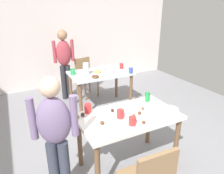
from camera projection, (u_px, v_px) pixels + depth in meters
name	position (u px, v px, depth m)	size (l,w,h in m)	color
ground_plane	(118.00, 157.00, 2.85)	(6.40, 6.40, 0.00)	gray
wall_back	(56.00, 35.00, 5.03)	(6.40, 0.10, 2.60)	silver
dining_table_near	(128.00, 123.00, 2.46)	(1.18, 0.69, 0.75)	white
dining_table_far	(100.00, 77.00, 4.05)	(1.17, 0.74, 0.75)	silver
chair_far_table	(85.00, 75.00, 4.68)	(0.48, 0.48, 0.87)	olive
person_girl_near	(55.00, 133.00, 1.97)	(0.45, 0.29, 1.38)	#383D4C
person_adult_far	(64.00, 59.00, 4.36)	(0.45, 0.21, 1.51)	#28282D
mixing_bowl	(169.00, 111.00, 2.44)	(0.21, 0.21, 0.07)	white
soda_can	(147.00, 97.00, 2.76)	(0.07, 0.07, 0.12)	#198438
fork_near	(129.00, 106.00, 2.63)	(0.17, 0.02, 0.01)	silver
cup_near_0	(120.00, 114.00, 2.35)	(0.09, 0.09, 0.10)	red
cup_near_1	(88.00, 108.00, 2.46)	(0.08, 0.08, 0.11)	red
cup_near_2	(132.00, 121.00, 2.21)	(0.08, 0.08, 0.09)	red
cake_ball_0	(143.00, 108.00, 2.54)	(0.04, 0.04, 0.04)	brown
cake_ball_1	(134.00, 115.00, 2.38)	(0.04, 0.04, 0.04)	brown
cake_ball_2	(102.00, 123.00, 2.22)	(0.05, 0.05, 0.05)	brown
cake_ball_3	(77.00, 117.00, 2.34)	(0.04, 0.04, 0.04)	brown
cake_ball_4	(144.00, 122.00, 2.23)	(0.04, 0.04, 0.04)	brown
cake_ball_5	(83.00, 115.00, 2.38)	(0.05, 0.05, 0.05)	#3D2319
cake_ball_6	(139.00, 113.00, 2.43)	(0.04, 0.04, 0.04)	brown
cake_ball_7	(112.00, 110.00, 2.49)	(0.04, 0.04, 0.04)	#3D2319
pitcher_far	(86.00, 69.00, 3.81)	(0.11, 0.11, 0.23)	white
cup_far_0	(131.00, 71.00, 3.93)	(0.08, 0.08, 0.11)	#3351B2
cup_far_1	(73.00, 72.00, 3.84)	(0.09, 0.09, 0.11)	green
cup_far_2	(121.00, 66.00, 4.22)	(0.08, 0.08, 0.11)	red
cup_far_3	(103.00, 68.00, 4.11)	(0.08, 0.08, 0.11)	white
donut_far_0	(95.00, 77.00, 3.69)	(0.14, 0.14, 0.04)	brown
donut_far_1	(112.00, 71.00, 4.01)	(0.14, 0.14, 0.04)	pink
donut_far_2	(98.00, 72.00, 3.97)	(0.14, 0.14, 0.04)	gold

